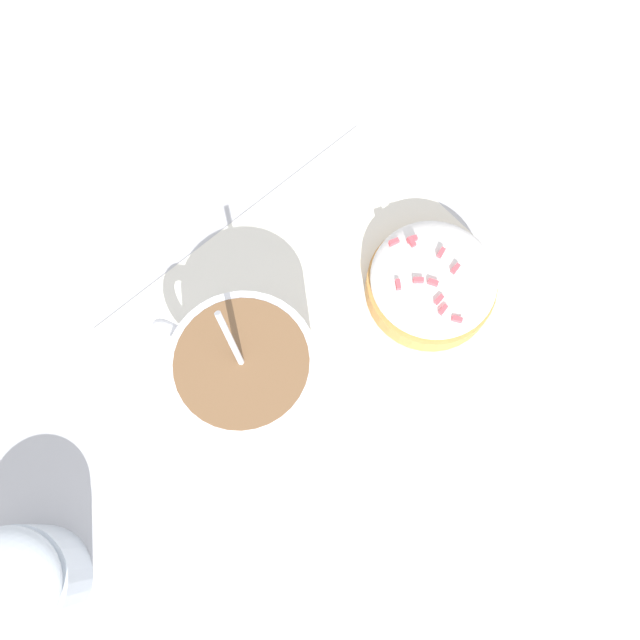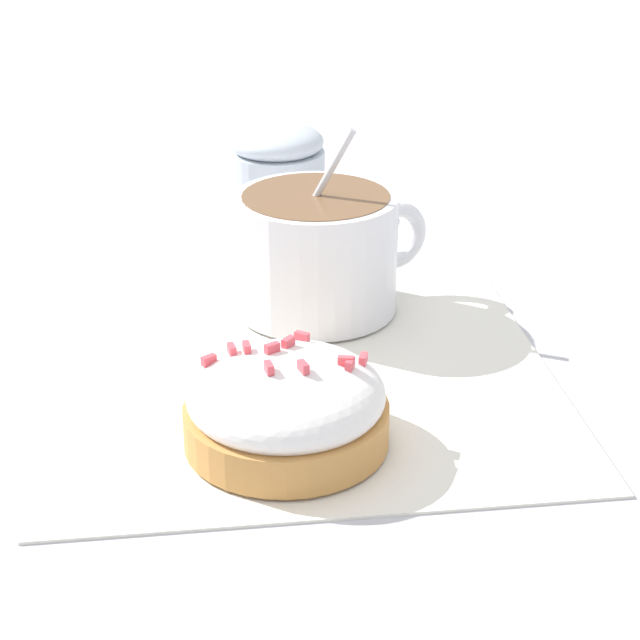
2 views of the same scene
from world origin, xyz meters
name	(u,v)px [view 2 (image 2 of 2)]	position (x,y,z in m)	size (l,w,h in m)	color
ground_plane	(301,371)	(0.00, 0.00, 0.00)	(3.00, 3.00, 0.00)	#B2B2B7
paper_napkin	(301,369)	(0.00, 0.00, 0.00)	(0.29, 0.28, 0.00)	white
coffee_cup	(318,247)	(-0.07, 0.01, 0.04)	(0.09, 0.12, 0.11)	white
frosted_pastry	(286,405)	(0.07, -0.01, 0.02)	(0.09, 0.09, 0.05)	#C18442
sugar_bowl	(277,166)	(-0.26, -0.01, 0.03)	(0.07, 0.07, 0.06)	silver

